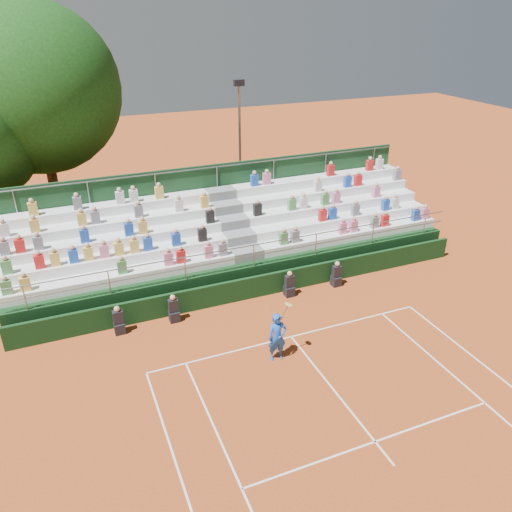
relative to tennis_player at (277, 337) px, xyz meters
name	(u,v)px	position (x,y,z in m)	size (l,w,h in m)	color
ground	(291,337)	(1.04, 0.95, -0.92)	(90.00, 90.00, 0.00)	#A7461B
courtside_wall	(259,286)	(1.04, 4.15, -0.42)	(20.00, 0.15, 1.00)	black
line_officials	(235,297)	(-0.21, 3.70, -0.44)	(9.90, 0.40, 1.19)	black
grandstand	(232,244)	(1.02, 7.38, 0.15)	(20.00, 5.20, 4.40)	black
tennis_player	(277,337)	(0.00, 0.00, 0.00)	(0.88, 0.49, 2.22)	blue
tree_east	(35,89)	(-6.37, 14.00, 6.73)	(8.01, 8.01, 11.66)	#3B2615
floodlight_mast	(240,135)	(4.14, 14.47, 3.51)	(0.60, 0.25, 7.53)	gray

